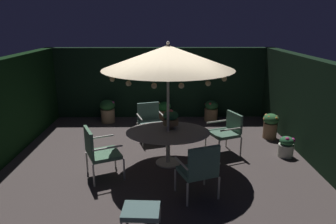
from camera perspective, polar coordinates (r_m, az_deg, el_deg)
name	(u,v)px	position (r m, az deg, el deg)	size (l,w,h in m)	color
ground_plane	(159,160)	(7.01, -1.71, -8.81)	(7.13, 7.06, 0.02)	#463C3A
hedge_backdrop_rear	(160,83)	(9.91, -1.44, 5.42)	(7.13, 0.30, 2.20)	black
hedge_backdrop_right	(317,112)	(7.39, 25.74, 0.01)	(0.30, 7.06, 2.20)	black
patio_dining_table	(168,136)	(6.60, 0.01, -4.42)	(1.78, 1.46, 0.73)	beige
patio_umbrella	(168,57)	(6.21, 0.01, 9.99)	(2.65, 2.65, 2.60)	silver
centerpiece_planter	(171,118)	(6.66, 0.51, -1.12)	(0.33, 0.33, 0.43)	#816C4D
patio_chair_north	(98,150)	(6.17, -12.68, -6.82)	(0.83, 0.84, 1.03)	silver
patio_chair_northeast	(200,168)	(5.38, 5.84, -10.18)	(0.78, 0.74, 1.01)	silver
patio_chair_east	(227,130)	(7.28, 10.83, -3.22)	(0.80, 0.81, 0.95)	silver
patio_chair_southeast	(150,119)	(7.97, -3.32, -1.34)	(0.78, 0.77, 0.95)	silver
ottoman_footrest	(141,212)	(4.72, -4.99, -17.81)	(0.56, 0.47, 0.37)	silver
potted_plant_right_near	(211,110)	(9.65, 7.94, 0.29)	(0.41, 0.40, 0.64)	olive
potted_plant_right_far	(286,146)	(7.57, 20.88, -5.94)	(0.35, 0.34, 0.49)	beige
potted_plant_back_right	(164,111)	(9.64, -0.70, 0.22)	(0.42, 0.42, 0.58)	#856344
potted_plant_front_corner	(108,110)	(9.59, -11.02, 0.29)	(0.46, 0.46, 0.70)	#8E7353
potted_plant_left_far	(270,125)	(8.57, 18.31, -2.26)	(0.41, 0.40, 0.66)	#8E6848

